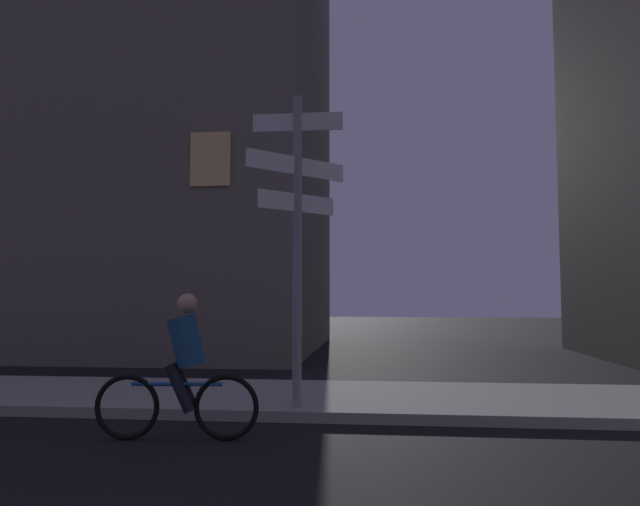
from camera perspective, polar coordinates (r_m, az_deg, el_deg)
name	(u,v)px	position (r m, az deg, el deg)	size (l,w,h in m)	color
sidewalk_kerb	(228,397)	(9.08, -8.95, -13.69)	(40.00, 2.68, 0.14)	#9E9991
signpost	(297,221)	(7.76, -2.23, 3.17)	(1.22, 1.15, 4.12)	gray
cyclist	(182,372)	(6.76, -13.33, -11.19)	(1.82, 0.36, 1.61)	black
building_left_block	(137,48)	(19.94, -17.40, 18.54)	(11.16, 9.07, 18.39)	#6B6056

